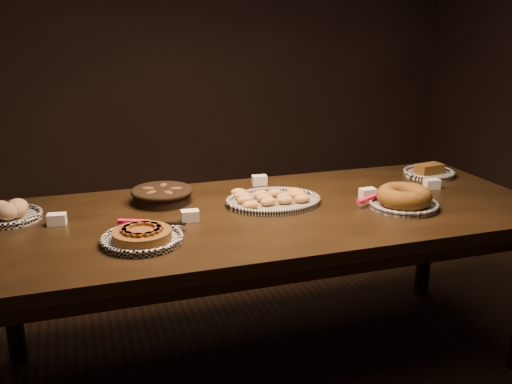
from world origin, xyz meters
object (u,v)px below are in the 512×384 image
object	(u,v)px
madeleine_platter	(272,200)
buffet_table	(266,227)
apple_tart_plate	(142,237)
bundt_cake_plate	(404,199)

from	to	relation	value
madeleine_platter	buffet_table	bearing A→B (deg)	-142.40
madeleine_platter	apple_tart_plate	bearing A→B (deg)	-173.33
apple_tart_plate	bundt_cake_plate	distance (m)	1.11
buffet_table	apple_tart_plate	size ratio (longest dim) A/B	7.27
buffet_table	apple_tart_plate	distance (m)	0.58
buffet_table	madeleine_platter	distance (m)	0.13
buffet_table	bundt_cake_plate	bearing A→B (deg)	-14.38
apple_tart_plate	madeleine_platter	bearing A→B (deg)	44.33
apple_tart_plate	bundt_cake_plate	xyz separation A→B (m)	(1.11, 0.05, 0.02)
madeleine_platter	bundt_cake_plate	world-z (taller)	bundt_cake_plate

